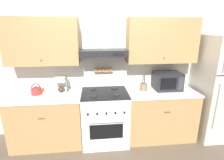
{
  "coord_description": "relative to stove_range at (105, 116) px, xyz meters",
  "views": [
    {
      "loc": [
        -0.17,
        -2.49,
        1.99
      ],
      "look_at": [
        0.12,
        0.28,
        1.16
      ],
      "focal_mm": 28.0,
      "sensor_mm": 36.0,
      "label": 1
    }
  ],
  "objects": [
    {
      "name": "ground_plane",
      "position": [
        0.0,
        -0.31,
        -0.47
      ],
      "size": [
        16.0,
        16.0,
        0.0
      ],
      "primitive_type": "plane",
      "color": "brown"
    },
    {
      "name": "wall_back",
      "position": [
        0.01,
        0.32,
        0.99
      ],
      "size": [
        5.2,
        0.46,
        2.55
      ],
      "color": "silver",
      "rests_on": "ground_plane"
    },
    {
      "name": "counter_left",
      "position": [
        -1.0,
        0.03,
        -0.02
      ],
      "size": [
        1.2,
        0.68,
        0.91
      ],
      "color": "tan",
      "rests_on": "ground_plane"
    },
    {
      "name": "counter_right",
      "position": [
        1.02,
        0.03,
        -0.02
      ],
      "size": [
        1.24,
        0.68,
        0.91
      ],
      "color": "tan",
      "rests_on": "ground_plane"
    },
    {
      "name": "stove_range",
      "position": [
        0.0,
        0.0,
        0.0
      ],
      "size": [
        0.79,
        0.74,
        1.07
      ],
      "color": "white",
      "rests_on": "ground_plane"
    },
    {
      "name": "refrigerator",
      "position": [
        2.08,
        -0.02,
        0.47
      ],
      "size": [
        0.75,
        0.76,
        1.88
      ],
      "color": "beige",
      "rests_on": "ground_plane"
    },
    {
      "name": "tea_kettle",
      "position": [
        -1.15,
        0.1,
        0.5
      ],
      "size": [
        0.22,
        0.17,
        0.19
      ],
      "color": "red",
      "rests_on": "counter_left"
    },
    {
      "name": "coffee_maker",
      "position": [
        -0.74,
        0.13,
        0.59
      ],
      "size": [
        0.17,
        0.25,
        0.29
      ],
      "color": "white",
      "rests_on": "counter_left"
    },
    {
      "name": "microwave",
      "position": [
        1.16,
        0.11,
        0.59
      ],
      "size": [
        0.47,
        0.37,
        0.32
      ],
      "color": "#232326",
      "rests_on": "counter_right"
    },
    {
      "name": "utensil_crock",
      "position": [
        0.71,
        0.1,
        0.51
      ],
      "size": [
        0.12,
        0.12,
        0.28
      ],
      "color": "#8E7051",
      "rests_on": "counter_right"
    }
  ]
}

